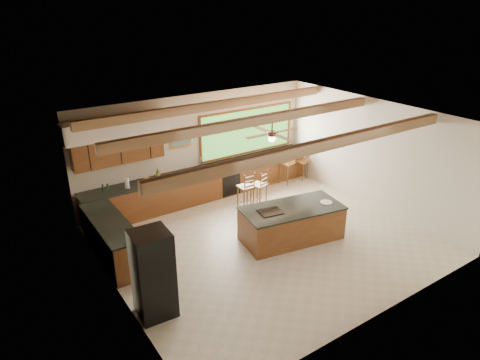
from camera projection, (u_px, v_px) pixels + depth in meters
ground at (265, 241)px, 10.30m from camera, size 7.20×7.20×0.00m
room_shell at (245, 148)px, 9.85m from camera, size 7.27×6.54×3.02m
counter_run at (186, 195)px, 11.63m from camera, size 7.12×3.10×1.22m
island at (291, 223)px, 10.25m from camera, size 2.57×1.53×0.86m
refrigerator at (153, 274)px, 7.62m from camera, size 0.70×0.68×1.70m
bar_stool_a at (247, 188)px, 11.59m from camera, size 0.40×0.40×1.10m
bar_stool_b at (260, 186)px, 11.73m from camera, size 0.49×0.49×1.08m
bar_stool_c at (288, 164)px, 13.25m from camera, size 0.48×0.48×1.10m
bar_stool_d at (303, 162)px, 13.60m from camera, size 0.44×0.44×0.98m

